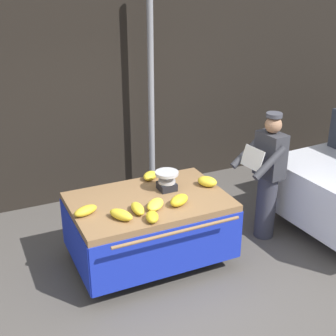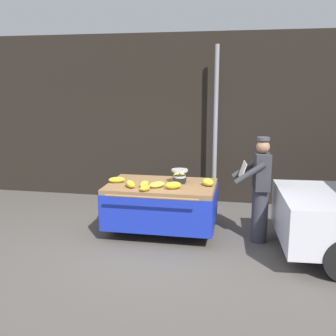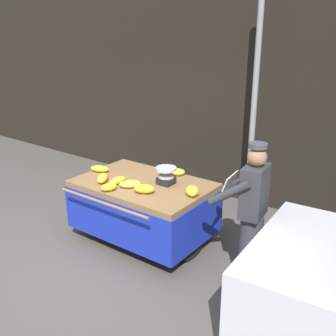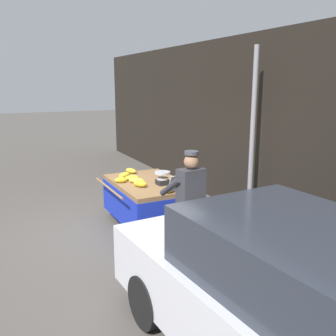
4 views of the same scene
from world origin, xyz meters
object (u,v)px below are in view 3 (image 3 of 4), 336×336
banana_bunch_2 (100,169)px  banana_bunch_6 (109,187)px  banana_bunch_5 (103,178)px  weighing_scale (166,176)px  banana_cart (143,197)px  banana_bunch_3 (118,181)px  banana_bunch_7 (130,184)px  banana_bunch_1 (192,191)px  banana_bunch_4 (177,172)px  street_pole (253,112)px  vendor_person (251,215)px  banana_bunch_0 (144,189)px

banana_bunch_2 → banana_bunch_6: 0.74m
banana_bunch_5 → weighing_scale: bearing=31.2°
banana_bunch_6 → banana_cart: bearing=71.1°
banana_cart → banana_bunch_2: bearing=-175.7°
banana_bunch_3 → banana_bunch_7: (0.21, 0.01, -0.00)m
banana_bunch_1 → banana_bunch_7: 0.85m
banana_bunch_4 → banana_bunch_6: size_ratio=1.00×
street_pole → banana_bunch_7: (-0.79, -1.96, -0.72)m
banana_bunch_5 → vendor_person: bearing=6.9°
banana_cart → banana_bunch_5: size_ratio=6.27×
banana_bunch_3 → banana_bunch_6: banana_bunch_6 is taller
banana_bunch_0 → banana_bunch_2: banana_bunch_0 is taller
weighing_scale → banana_bunch_6: weighing_scale is taller
banana_bunch_4 → banana_bunch_5: banana_bunch_5 is taller
banana_bunch_4 → banana_bunch_6: bearing=-111.6°
banana_bunch_2 → banana_bunch_5: size_ratio=0.97×
banana_bunch_6 → banana_bunch_3: bearing=106.4°
banana_bunch_4 → banana_bunch_5: size_ratio=0.75×
banana_cart → banana_bunch_7: bearing=-95.7°
street_pole → banana_bunch_7: 2.23m
banana_bunch_3 → banana_bunch_1: bearing=14.7°
banana_bunch_3 → banana_bunch_5: bearing=-162.4°
banana_bunch_2 → banana_bunch_3: size_ratio=1.02×
street_pole → banana_bunch_6: 2.50m
vendor_person → banana_bunch_2: bearing=179.9°
banana_bunch_1 → banana_bunch_3: 1.05m
banana_cart → banana_bunch_4: banana_bunch_4 is taller
vendor_person → banana_bunch_3: bearing=-174.4°
banana_bunch_2 → vendor_person: (2.39, -0.00, -0.05)m
weighing_scale → banana_bunch_5: weighing_scale is taller
banana_bunch_5 → banana_bunch_6: 0.33m
weighing_scale → vendor_person: (1.33, -0.20, -0.12)m
banana_bunch_1 → banana_bunch_4: 0.73m
weighing_scale → banana_bunch_7: bearing=-129.9°
banana_bunch_3 → banana_bunch_7: bearing=1.7°
banana_bunch_4 → vendor_person: 1.50m
banana_bunch_3 → banana_bunch_5: 0.23m
banana_cart → banana_bunch_0: (0.25, -0.28, 0.28)m
banana_bunch_0 → banana_bunch_4: size_ratio=1.21×
street_pole → banana_bunch_5: 2.47m
banana_bunch_4 → banana_bunch_6: 1.05m
street_pole → banana_bunch_6: bearing=-112.9°
banana_bunch_2 → banana_bunch_5: 0.41m
street_pole → banana_bunch_2: 2.45m
banana_cart → weighing_scale: bearing=25.1°
weighing_scale → banana_bunch_2: size_ratio=0.99×
banana_bunch_3 → banana_bunch_4: banana_bunch_4 is taller
banana_bunch_3 → banana_bunch_6: bearing=-73.6°
banana_bunch_4 → vendor_person: (1.40, -0.55, -0.05)m
weighing_scale → banana_bunch_0: size_ratio=1.05×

